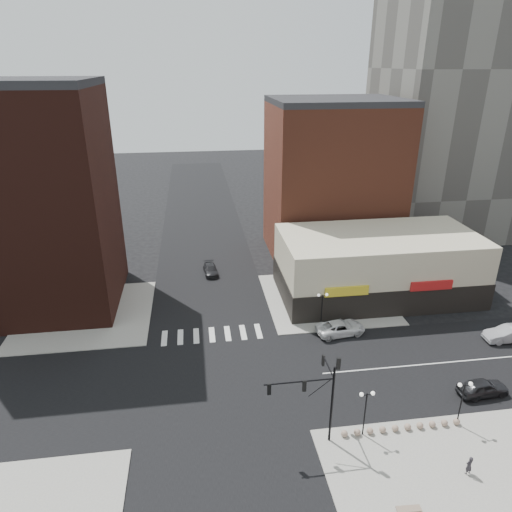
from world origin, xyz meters
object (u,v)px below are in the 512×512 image
object	(u,v)px
street_lamp_se_a	(366,402)
street_lamp_se_b	(463,393)
dark_sedan_east	(483,388)
silver_sedan	(508,334)
stone_bench	(409,510)
pedestrian	(469,465)
street_lamp_ne	(322,302)
dark_sedan_north	(211,270)
white_suv	(341,328)
traffic_signal	(319,388)

from	to	relation	value
street_lamp_se_a	street_lamp_se_b	size ratio (longest dim) A/B	1.00
street_lamp_se_a	dark_sedan_east	world-z (taller)	street_lamp_se_a
street_lamp_se_b	silver_sedan	distance (m)	16.24
street_lamp_se_a	stone_bench	distance (m)	7.60
silver_sedan	pedestrian	distance (m)	20.65
street_lamp_se_a	street_lamp_ne	bearing A→B (deg)	86.42
stone_bench	pedestrian	bearing A→B (deg)	25.69
silver_sedan	dark_sedan_north	xyz separation A→B (m)	(-30.43, 21.08, -0.19)
street_lamp_se_b	white_suv	bearing A→B (deg)	109.82
white_suv	dark_sedan_east	size ratio (longest dim) A/B	1.19
dark_sedan_east	street_lamp_se_a	bearing A→B (deg)	100.81
street_lamp_se_a	street_lamp_se_b	xyz separation A→B (m)	(8.00, 0.00, 0.00)
street_lamp_se_a	dark_sedan_north	bearing A→B (deg)	108.26
street_lamp_se_a	pedestrian	world-z (taller)	street_lamp_se_a
traffic_signal	stone_bench	bearing A→B (deg)	-58.73
street_lamp_se_a	silver_sedan	distance (m)	22.78
street_lamp_ne	traffic_signal	bearing A→B (deg)	-106.75
white_suv	stone_bench	bearing A→B (deg)	166.92
street_lamp_se_a	pedestrian	xyz separation A→B (m)	(6.14, -4.63, -2.40)
traffic_signal	stone_bench	distance (m)	9.56
street_lamp_se_a	street_lamp_se_b	world-z (taller)	same
stone_bench	traffic_signal	bearing A→B (deg)	124.13
dark_sedan_north	stone_bench	xyz separation A→B (m)	(11.07, -38.77, -0.31)
street_lamp_se_a	dark_sedan_east	bearing A→B (deg)	14.59
street_lamp_se_a	white_suv	xyz separation A→B (m)	(2.77, 14.50, -2.54)
street_lamp_ne	silver_sedan	distance (m)	19.82
pedestrian	silver_sedan	bearing A→B (deg)	-146.79
dark_sedan_east	dark_sedan_north	size ratio (longest dim) A/B	1.04
street_lamp_se_b	stone_bench	bearing A→B (deg)	-136.79
street_lamp_se_a	traffic_signal	bearing A→B (deg)	177.43
silver_sedan	street_lamp_se_a	bearing A→B (deg)	-59.94
street_lamp_se_b	pedestrian	xyz separation A→B (m)	(-1.86, -4.63, -2.40)
street_lamp_ne	white_suv	size ratio (longest dim) A/B	0.77
dark_sedan_east	stone_bench	distance (m)	15.44
traffic_signal	silver_sedan	size ratio (longest dim) A/B	1.56
silver_sedan	stone_bench	distance (m)	26.24
pedestrian	dark_sedan_north	bearing A→B (deg)	-80.30
silver_sedan	pedestrian	bearing A→B (deg)	-40.16
traffic_signal	white_suv	xyz separation A→B (m)	(6.54, 14.33, -4.21)
street_lamp_se_b	silver_sedan	bearing A→B (deg)	41.91
dark_sedan_north	street_lamp_ne	bearing A→B (deg)	-58.94
street_lamp_se_b	dark_sedan_north	world-z (taller)	street_lamp_se_b
silver_sedan	street_lamp_se_b	bearing A→B (deg)	-46.29
pedestrian	stone_bench	world-z (taller)	pedestrian
traffic_signal	street_lamp_se_a	bearing A→B (deg)	-2.57
street_lamp_se_b	dark_sedan_north	distance (m)	36.88
dark_sedan_east	pedestrian	distance (m)	9.89
white_suv	street_lamp_se_b	bearing A→B (deg)	-167.41
dark_sedan_east	white_suv	bearing A→B (deg)	35.99
street_lamp_se_b	dark_sedan_east	xyz separation A→B (m)	(4.20, 3.18, -2.52)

